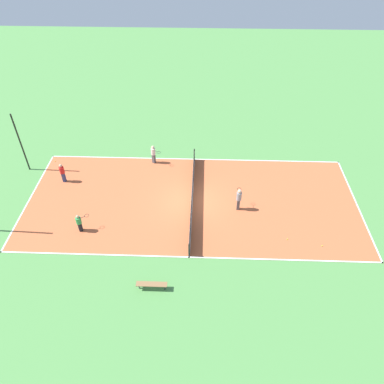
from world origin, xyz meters
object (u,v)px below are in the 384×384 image
bench (152,285)px  player_coach_red (62,172)px  tennis_net (192,195)px  player_baseline_gray (239,198)px  player_far_white (153,153)px  fence_post_back_right (21,143)px  tennis_ball_far_baseline (55,161)px  player_far_green (79,222)px  tennis_ball_left_sideline (287,239)px  tennis_ball_right_alley (322,246)px

bench → player_coach_red: player_coach_red is taller
tennis_net → player_baseline_gray: player_baseline_gray is taller
player_far_white → fence_post_back_right: fence_post_back_right is taller
player_far_white → fence_post_back_right: bearing=-138.4°
tennis_ball_far_baseline → fence_post_back_right: bearing=122.1°
tennis_ball_far_baseline → player_far_white: bearing=-88.8°
player_far_white → tennis_ball_far_baseline: size_ratio=24.17×
bench → player_coach_red: bearing=-50.3°
player_baseline_gray → tennis_ball_far_baseline: (5.24, 14.99, -1.01)m
player_far_white → player_far_green: bearing=-82.7°
tennis_ball_far_baseline → fence_post_back_right: (-1.09, 1.75, 2.47)m
tennis_ball_left_sideline → tennis_ball_right_alley: bearing=-102.8°
tennis_ball_left_sideline → bench: bearing=115.8°
player_far_white → tennis_ball_left_sideline: 12.83m
fence_post_back_right → player_far_green: bearing=-137.9°
player_coach_red → player_far_white: bearing=118.6°
player_far_white → player_baseline_gray: bearing=-4.6°
player_baseline_gray → tennis_ball_left_sideline: size_ratio=26.49×
player_coach_red → fence_post_back_right: size_ratio=0.32×
player_far_white → fence_post_back_right: size_ratio=0.32×
bench → player_far_green: player_far_green is taller
tennis_net → player_far_green: (-3.23, 7.40, 0.24)m
player_coach_red → tennis_ball_right_alley: bearing=78.6°
tennis_ball_right_alley → player_coach_red: bearing=72.1°
player_coach_red → tennis_ball_far_baseline: 3.15m
tennis_ball_far_baseline → tennis_ball_left_sideline: bearing=-114.1°
player_baseline_gray → fence_post_back_right: (4.14, 16.74, 1.46)m
player_far_green → tennis_ball_right_alley: bearing=-38.8°
player_far_green → tennis_ball_far_baseline: bearing=83.0°
bench → fence_post_back_right: (11.11, 11.35, 2.14)m
player_far_green → fence_post_back_right: bearing=96.3°
player_far_white → tennis_ball_right_alley: size_ratio=24.17×
player_far_green → tennis_ball_right_alley: player_far_green is taller
tennis_net → fence_post_back_right: 13.98m
tennis_ball_right_alley → fence_post_back_right: (7.49, 22.02, 2.47)m
player_coach_red → fence_post_back_right: (1.47, 3.34, 1.57)m
tennis_ball_left_sideline → player_far_white: bearing=49.8°
tennis_ball_right_alley → tennis_ball_left_sideline: same height
player_coach_red → tennis_ball_right_alley: size_ratio=24.13×
tennis_net → bench: 7.96m
bench → player_baseline_gray: size_ratio=1.00×
player_far_green → tennis_ball_far_baseline: 8.87m
tennis_net → tennis_ball_far_baseline: bearing=68.8°
player_coach_red → tennis_ball_far_baseline: size_ratio=24.13×
tennis_ball_right_alley → fence_post_back_right: 23.39m
bench → player_baseline_gray: bearing=-127.7°
bench → tennis_ball_far_baseline: bench is taller
player_baseline_gray → fence_post_back_right: bearing=79.4°
player_baseline_gray → tennis_ball_right_alley: player_baseline_gray is taller
player_far_green → player_far_white: bearing=27.0°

